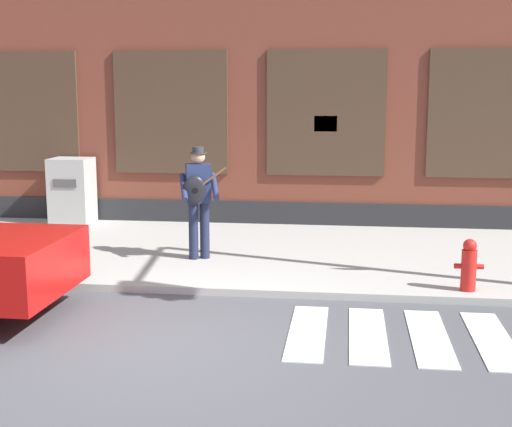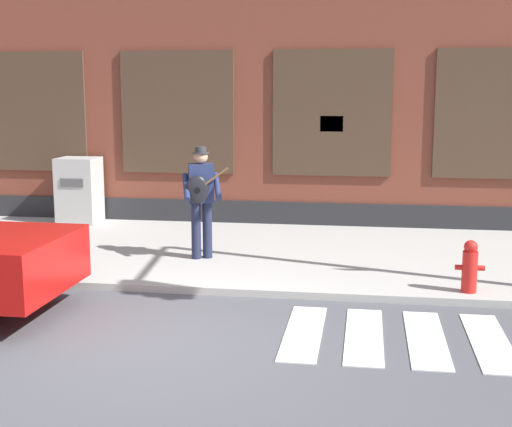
# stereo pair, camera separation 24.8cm
# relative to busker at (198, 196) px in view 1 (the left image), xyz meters

# --- Properties ---
(ground_plane) EXTENTS (160.00, 160.00, 0.00)m
(ground_plane) POSITION_rel_busker_xyz_m (0.33, -3.53, -1.11)
(ground_plane) COLOR #4C4C51
(sidewalk) EXTENTS (28.00, 4.80, 0.10)m
(sidewalk) POSITION_rel_busker_xyz_m (0.33, 0.74, -1.06)
(sidewalk) COLOR #ADAAA3
(sidewalk) RESTS_ON ground
(building_backdrop) EXTENTS (28.00, 4.06, 6.53)m
(building_backdrop) POSITION_rel_busker_xyz_m (0.33, 5.13, 2.15)
(building_backdrop) COLOR brown
(building_backdrop) RESTS_ON ground
(busker) EXTENTS (0.78, 0.66, 1.77)m
(busker) POSITION_rel_busker_xyz_m (0.00, 0.00, 0.00)
(busker) COLOR #1E233D
(busker) RESTS_ON sidewalk
(utility_box) EXTENTS (0.78, 0.71, 1.31)m
(utility_box) POSITION_rel_busker_xyz_m (-3.13, 2.69, -0.36)
(utility_box) COLOR #ADADA8
(utility_box) RESTS_ON sidewalk
(fire_hydrant) EXTENTS (0.38, 0.20, 0.70)m
(fire_hydrant) POSITION_rel_busker_xyz_m (3.93, -1.31, -0.66)
(fire_hydrant) COLOR red
(fire_hydrant) RESTS_ON sidewalk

